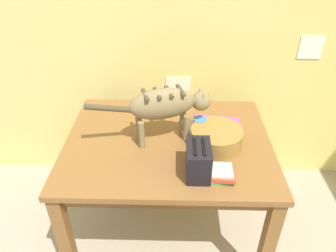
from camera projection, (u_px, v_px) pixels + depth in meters
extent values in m
cube|color=#E9D776|center=(164.00, 24.00, 2.19)|extent=(4.91, 0.10, 2.50)
cube|color=white|center=(178.00, 88.00, 2.40)|extent=(0.18, 0.01, 0.18)
cube|color=white|center=(311.00, 47.00, 2.20)|extent=(0.16, 0.01, 0.16)
cube|color=brown|center=(168.00, 142.00, 1.93)|extent=(1.22, 0.96, 0.03)
cube|color=brown|center=(168.00, 149.00, 1.96)|extent=(1.14, 0.88, 0.07)
cube|color=brown|center=(66.00, 241.00, 1.79)|extent=(0.07, 0.07, 0.72)
cube|color=brown|center=(267.00, 246.00, 1.77)|extent=(0.07, 0.07, 0.72)
cube|color=brown|center=(98.00, 147.00, 2.51)|extent=(0.07, 0.07, 0.72)
cube|color=brown|center=(242.00, 149.00, 2.48)|extent=(0.07, 0.07, 0.72)
ellipsoid|color=olive|center=(162.00, 104.00, 1.78)|extent=(0.40, 0.24, 0.18)
cube|color=#473E28|center=(145.00, 95.00, 1.72)|extent=(0.06, 0.13, 0.01)
cube|color=#473E28|center=(157.00, 93.00, 1.74)|extent=(0.06, 0.13, 0.01)
cube|color=#473E28|center=(169.00, 92.00, 1.75)|extent=(0.06, 0.13, 0.01)
cube|color=#473E28|center=(181.00, 90.00, 1.77)|extent=(0.06, 0.13, 0.01)
cylinder|color=olive|center=(183.00, 121.00, 1.93)|extent=(0.04, 0.04, 0.17)
cylinder|color=olive|center=(186.00, 128.00, 1.87)|extent=(0.04, 0.04, 0.17)
cylinder|color=olive|center=(139.00, 128.00, 1.88)|extent=(0.04, 0.04, 0.17)
cylinder|color=olive|center=(142.00, 135.00, 1.81)|extent=(0.04, 0.04, 0.17)
sphere|color=olive|center=(201.00, 101.00, 1.84)|extent=(0.11, 0.11, 0.11)
cone|color=olive|center=(200.00, 91.00, 1.84)|extent=(0.04, 0.04, 0.04)
cone|color=olive|center=(204.00, 96.00, 1.79)|extent=(0.04, 0.04, 0.04)
cylinder|color=#473E28|center=(108.00, 108.00, 1.71)|extent=(0.24, 0.10, 0.09)
cylinder|color=#BCB7A5|center=(199.00, 132.00, 1.96)|extent=(0.21, 0.21, 0.03)
cylinder|color=#3978C6|center=(200.00, 124.00, 1.93)|extent=(0.08, 0.08, 0.08)
torus|color=#3978C6|center=(208.00, 124.00, 1.93)|extent=(0.06, 0.01, 0.06)
cube|color=#974A97|center=(217.00, 124.00, 2.06)|extent=(0.32, 0.22, 0.01)
cube|color=#499C5A|center=(218.00, 176.00, 1.64)|extent=(0.17, 0.12, 0.02)
cube|color=#D1442C|center=(219.00, 174.00, 1.62)|extent=(0.17, 0.12, 0.02)
cube|color=silver|center=(216.00, 170.00, 1.63)|extent=(0.17, 0.11, 0.01)
cylinder|color=olive|center=(216.00, 137.00, 1.85)|extent=(0.30, 0.30, 0.11)
cylinder|color=#443316|center=(216.00, 137.00, 1.84)|extent=(0.24, 0.24, 0.09)
cube|color=black|center=(198.00, 160.00, 1.63)|extent=(0.12, 0.20, 0.17)
cube|color=black|center=(195.00, 146.00, 1.58)|extent=(0.02, 0.14, 0.01)
cube|color=black|center=(204.00, 147.00, 1.58)|extent=(0.02, 0.14, 0.01)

